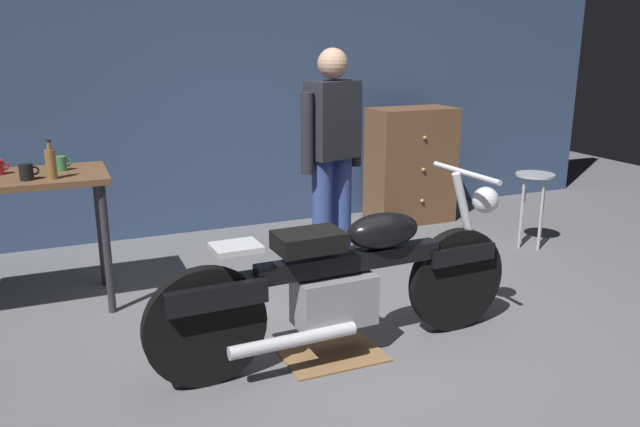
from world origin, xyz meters
The scene contains 10 objects.
ground_plane centered at (0.00, 0.00, 0.00)m, with size 12.00×12.00×0.00m, color slate.
back_wall centered at (0.00, 2.80, 1.55)m, with size 8.00×0.12×3.10m, color #384C70.
motorcycle centered at (-0.18, 0.06, 0.45)m, with size 2.19×0.60×1.00m.
person_standing centered at (0.31, 1.33, 0.93)m, with size 0.55×0.33×1.67m.
shop_stool centered at (2.11, 1.18, 0.50)m, with size 0.32×0.32×0.64m.
wooden_dresser centered at (1.57, 2.30, 0.55)m, with size 0.80×0.47×1.10m.
drip_tray centered at (-0.26, 0.06, 0.01)m, with size 0.56×0.40×0.01m, color olive.
mug_green_speckled centered at (-1.55, 1.49, 0.95)m, with size 0.10×0.07×0.09m.
mug_black_matte centered at (-1.75, 1.27, 0.95)m, with size 0.11×0.08×0.10m.
bottle centered at (-1.61, 1.24, 1.00)m, with size 0.06×0.06×0.24m.
Camera 1 is at (-1.59, -2.90, 1.73)m, focal length 35.60 mm.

